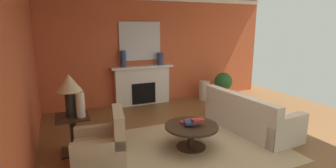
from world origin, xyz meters
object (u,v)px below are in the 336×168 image
at_px(side_table, 73,132).
at_px(vase_mantel_right, 160,59).
at_px(fireplace, 142,86).
at_px(vase_mantel_left, 123,59).
at_px(potted_plant, 223,83).
at_px(table_lamp, 69,87).
at_px(mantel_mirror, 140,41).
at_px(sofa, 249,117).
at_px(armchair_near_window, 102,150).
at_px(vase_tall_corner, 204,90).
at_px(vase_on_side_table, 80,105).
at_px(coffee_table, 191,131).

xyz_separation_m(side_table, vase_mantel_right, (2.62, 2.34, 0.92)).
height_order(fireplace, vase_mantel_left, vase_mantel_left).
height_order(side_table, potted_plant, potted_plant).
bearing_deg(vase_mantel_left, table_lamp, -122.95).
relative_size(fireplace, side_table, 2.57).
bearing_deg(table_lamp, mantel_mirror, 50.54).
height_order(sofa, table_lamp, table_lamp).
relative_size(armchair_near_window, vase_tall_corner, 1.64).
bearing_deg(vase_mantel_left, side_table, -122.95).
bearing_deg(side_table, sofa, -6.59).
bearing_deg(potted_plant, armchair_near_window, -147.44).
bearing_deg(vase_mantel_right, sofa, -70.24).
distance_m(vase_on_side_table, vase_mantel_right, 3.51).
xyz_separation_m(sofa, side_table, (-3.61, 0.42, 0.10)).
height_order(armchair_near_window, potted_plant, armchair_near_window).
height_order(mantel_mirror, potted_plant, mantel_mirror).
relative_size(sofa, armchair_near_window, 2.28).
xyz_separation_m(fireplace, coffee_table, (-0.03, -3.07, -0.21)).
height_order(vase_on_side_table, vase_mantel_right, vase_mantel_right).
relative_size(fireplace, coffee_table, 1.80).
xyz_separation_m(coffee_table, vase_mantel_right, (0.58, 3.02, 0.98)).
relative_size(side_table, vase_mantel_left, 1.52).
xyz_separation_m(vase_tall_corner, vase_mantel_right, (-1.37, 0.25, 1.03)).
xyz_separation_m(coffee_table, vase_mantel_left, (-0.52, 3.02, 1.03)).
bearing_deg(fireplace, side_table, -130.85).
distance_m(coffee_table, vase_on_side_table, 2.06).
relative_size(armchair_near_window, table_lamp, 1.27).
xyz_separation_m(coffee_table, vase_on_side_table, (-1.89, 0.56, 0.59)).
height_order(mantel_mirror, table_lamp, mantel_mirror).
bearing_deg(armchair_near_window, vase_mantel_right, 54.00).
distance_m(fireplace, side_table, 3.16).
xyz_separation_m(vase_on_side_table, potted_plant, (4.43, 2.07, -0.43)).
xyz_separation_m(vase_tall_corner, vase_mantel_left, (-2.47, 0.25, 1.08)).
relative_size(vase_on_side_table, potted_plant, 0.53).
bearing_deg(vase_tall_corner, vase_mantel_left, 174.21).
height_order(vase_tall_corner, potted_plant, potted_plant).
xyz_separation_m(fireplace, vase_tall_corner, (1.92, -0.30, -0.25)).
height_order(sofa, armchair_near_window, armchair_near_window).
height_order(fireplace, table_lamp, table_lamp).
relative_size(sofa, coffee_table, 2.17).
distance_m(mantel_mirror, armchair_near_window, 3.96).
height_order(table_lamp, vase_on_side_table, table_lamp).
distance_m(fireplace, armchair_near_window, 3.55).
height_order(table_lamp, vase_mantel_right, vase_mantel_right).
xyz_separation_m(coffee_table, side_table, (-2.04, 0.68, 0.06)).
xyz_separation_m(sofa, vase_mantel_left, (-2.09, 2.76, 1.07)).
xyz_separation_m(armchair_near_window, vase_on_side_table, (-0.24, 0.61, 0.62)).
xyz_separation_m(mantel_mirror, vase_tall_corner, (1.92, -0.42, -1.54)).
bearing_deg(vase_on_side_table, table_lamp, 141.34).
distance_m(armchair_near_window, vase_on_side_table, 0.90).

